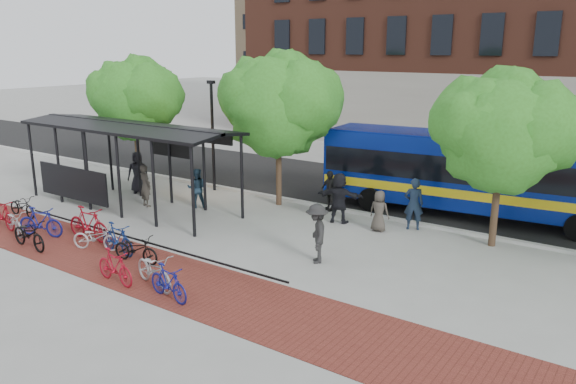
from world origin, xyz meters
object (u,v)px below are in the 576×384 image
Objects in this scene: pedestrian_7 at (414,204)px; tree_b at (281,100)px; pedestrian_1 at (145,186)px; pedestrian_4 at (330,191)px; pedestrian_0 at (138,172)px; bus at (476,171)px; bike_3 at (40,222)px; tree_a at (136,95)px; lamp_post_left at (213,133)px; bike_5 at (88,224)px; bike_9 at (115,267)px; bike_6 at (96,237)px; bike_11 at (168,283)px; pedestrian_6 at (379,211)px; bike_1 at (2,214)px; bike_8 at (136,249)px; tree_c at (506,128)px; bike_0 at (22,206)px; bike_7 at (117,239)px; bike_2 at (15,222)px; pedestrian_2 at (197,188)px; bus_shelter at (125,136)px; pedestrian_9 at (317,233)px; bike_4 at (29,234)px; pedestrian_5 at (339,198)px; bike_10 at (154,270)px.

tree_b is at bearing -25.45° from pedestrian_7.
pedestrian_4 is at bearing -137.08° from pedestrian_1.
tree_b is 3.35× the size of pedestrian_0.
bike_3 is at bearing -141.89° from bus.
lamp_post_left is at bearing 2.92° from tree_a.
bike_3 is 1.90m from bike_5.
tree_b is (9.00, 0.00, 0.22)m from tree_a.
bike_9 is at bearing -122.53° from bus.
bike_11 reaches higher than bike_6.
pedestrian_1 reaches higher than pedestrian_6.
bike_9 is (7.58, -0.84, -0.05)m from bike_1.
bike_3 reaches higher than bike_6.
pedestrian_6 is (5.02, -0.84, -3.69)m from tree_b.
bike_8 is at bearing -128.30° from bus.
bike_8 is (4.27, -8.32, -2.30)m from lamp_post_left.
lamp_post_left is at bearing 176.50° from tree_b.
bike_6 is 1.04× the size of bike_11.
bike_1 is at bearing -151.06° from tree_c.
bike_0 is 14.07m from pedestrian_6.
bus is at bearing -23.33° from pedestrian_0.
pedestrian_1 is at bearing -97.26° from lamp_post_left.
pedestrian_4 is at bearing -14.46° from bike_7.
bike_2 is at bearing 109.85° from bike_5.
pedestrian_2 is at bearing 32.70° from bike_9.
pedestrian_7 is (11.20, 3.91, -2.02)m from bus_shelter.
pedestrian_9 is at bearing -13.00° from bike_11.
pedestrian_5 is (7.06, 8.49, 0.48)m from bike_4.
pedestrian_6 is 3.95m from pedestrian_9.
tree_c is 3.06× the size of bike_10.
bike_3 is at bearing -148.41° from tree_c.
pedestrian_4 reaches higher than bike_8.
bike_9 is at bearing -43.62° from tree_a.
bike_9 is (0.95, -9.48, -3.96)m from tree_b.
bike_1 is 2.94m from bike_4.
lamp_post_left is at bearing 26.94° from bike_7.
pedestrian_0 is (-2.08, 6.23, 0.42)m from bike_3.
bike_5 reaches higher than bike_11.
bike_2 is 1.05× the size of pedestrian_2.
tree_a is 3.19× the size of bike_10.
tree_c is 3.28× the size of pedestrian_1.
pedestrian_0 is at bearing -165.40° from bus.
bike_10 is at bearing -56.33° from lamp_post_left.
pedestrian_7 is at bearing -174.87° from pedestrian_5.
tree_c reaches higher than pedestrian_4.
pedestrian_7 is (3.89, 9.09, 0.47)m from bike_10.
pedestrian_6 is (11.66, 7.80, 0.21)m from bike_1.
bike_3 is 10.93m from pedestrian_5.
bike_3 is 0.92× the size of pedestrian_5.
bus_shelter reaches higher than bike_10.
pedestrian_6 is 0.79× the size of pedestrian_7.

